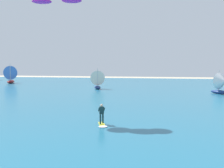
# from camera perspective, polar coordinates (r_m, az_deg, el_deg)

# --- Properties ---
(ocean) EXTENTS (160.00, 90.00, 0.10)m
(ocean) POSITION_cam_1_polar(r_m,az_deg,el_deg) (51.98, 7.19, -1.16)
(ocean) COLOR #236B89
(ocean) RESTS_ON ground
(kitesurfer) EXTENTS (1.22, 2.03, 1.67)m
(kitesurfer) POSITION_cam_1_polar(r_m,az_deg,el_deg) (20.18, -2.34, -7.69)
(kitesurfer) COLOR yellow
(kitesurfer) RESTS_ON ocean
(sailboat_leading) EXTENTS (3.37, 3.76, 4.24)m
(sailboat_leading) POSITION_cam_1_polar(r_m,az_deg,el_deg) (51.85, -3.43, 1.06)
(sailboat_leading) COLOR navy
(sailboat_leading) RESTS_ON ocean
(sailboat_mid_right) EXTENTS (4.21, 4.77, 5.36)m
(sailboat_mid_right) POSITION_cam_1_polar(r_m,az_deg,el_deg) (74.54, -22.14, 2.10)
(sailboat_mid_right) COLOR maroon
(sailboat_mid_right) RESTS_ON ocean
(sailboat_mid_left) EXTENTS (3.51, 3.63, 4.06)m
(sailboat_mid_left) POSITION_cam_1_polar(r_m,az_deg,el_deg) (45.71, 23.94, 0.18)
(sailboat_mid_left) COLOR navy
(sailboat_mid_left) RESTS_ON ocean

